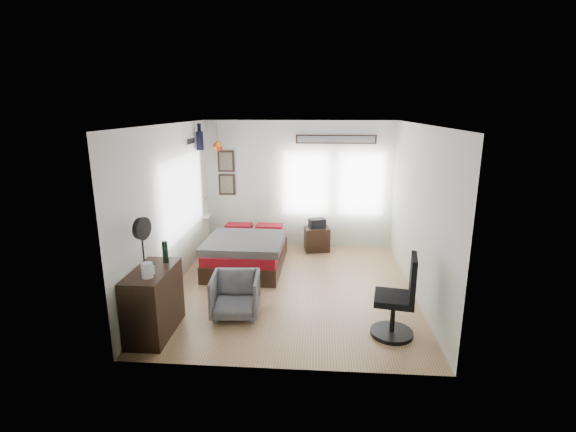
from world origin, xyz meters
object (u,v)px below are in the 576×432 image
Objects in this scene: bed at (247,252)px; armchair at (235,295)px; dresser at (154,302)px; nightstand at (317,239)px; task_chair at (399,304)px.

armchair reaches higher than bed.
bed is 2.63m from dresser.
armchair is 1.38× the size of nightstand.
armchair is at bearing -84.10° from bed.
dresser is 1.99× the size of nightstand.
bed is 2.82× the size of armchair.
nightstand is 3.54m from task_chair.
dresser is 4.13m from nightstand.
bed is at bearing 71.81° from dresser.
task_chair reaches higher than dresser.
task_chair is (3.23, 0.17, 0.01)m from dresser.
bed is 1.67m from nightstand.
nightstand is at bearing 118.06° from task_chair.
armchair is 3.18m from nightstand.
bed is at bearing 145.99° from task_chair.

